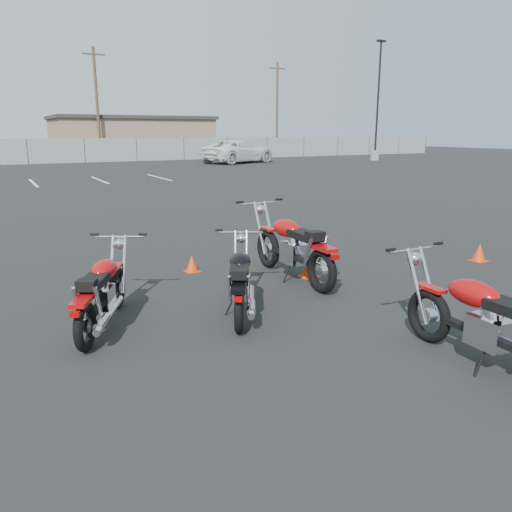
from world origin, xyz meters
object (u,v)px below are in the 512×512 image
motorcycle_front_red (102,292)px  white_van (239,145)px  motorcycle_rear_red (488,323)px  motorcycle_second_black (241,282)px  motorcycle_third_red (294,247)px

motorcycle_front_red → white_van: 32.65m
motorcycle_front_red → white_van: bearing=60.6°
motorcycle_rear_red → white_van: 33.93m
motorcycle_second_black → white_van: white_van is taller
motorcycle_front_red → motorcycle_third_red: size_ratio=0.81×
motorcycle_front_red → motorcycle_third_red: bearing=11.3°
motorcycle_third_red → motorcycle_front_red: bearing=-168.7°
motorcycle_front_red → motorcycle_second_black: bearing=-12.2°
motorcycle_front_red → motorcycle_third_red: 3.19m
white_van → motorcycle_front_red: bearing=129.9°
motorcycle_second_black → motorcycle_third_red: motorcycle_third_red is taller
motorcycle_second_black → motorcycle_rear_red: (1.44, -2.57, 0.05)m
white_van → motorcycle_third_red: bearing=134.4°
motorcycle_second_black → white_van: (14.35, 28.79, 0.89)m
motorcycle_front_red → motorcycle_second_black: size_ratio=1.03×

